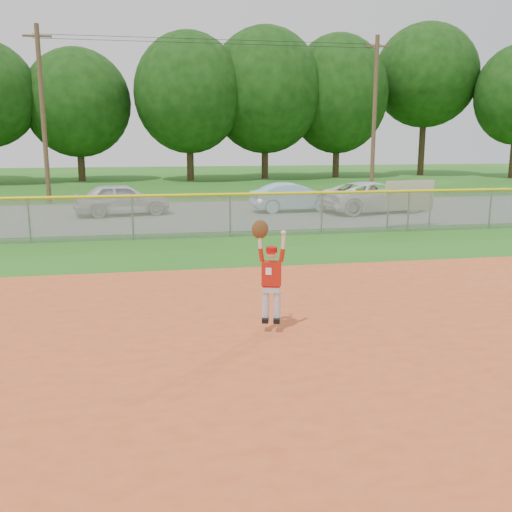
{
  "coord_description": "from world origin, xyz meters",
  "views": [
    {
      "loc": [
        -2.69,
        -9.61,
        3.44
      ],
      "look_at": [
        -0.66,
        1.42,
        1.1
      ],
      "focal_mm": 40.0,
      "sensor_mm": 36.0,
      "label": 1
    }
  ],
  "objects_px": {
    "car_white_a": "(122,199)",
    "car_white_b": "(374,197)",
    "ballplayer": "(270,272)",
    "car_blue": "(294,197)",
    "sponsor_sign": "(410,197)"
  },
  "relations": [
    {
      "from": "car_blue",
      "to": "sponsor_sign",
      "type": "bearing_deg",
      "value": -152.69
    },
    {
      "from": "car_white_a",
      "to": "car_blue",
      "type": "distance_m",
      "value": 7.84
    },
    {
      "from": "car_white_a",
      "to": "car_white_b",
      "type": "height_order",
      "value": "car_white_a"
    },
    {
      "from": "sponsor_sign",
      "to": "car_blue",
      "type": "bearing_deg",
      "value": 120.64
    },
    {
      "from": "car_white_a",
      "to": "car_white_b",
      "type": "distance_m",
      "value": 11.46
    },
    {
      "from": "car_white_a",
      "to": "sponsor_sign",
      "type": "bearing_deg",
      "value": -128.02
    },
    {
      "from": "car_blue",
      "to": "car_white_b",
      "type": "height_order",
      "value": "car_white_b"
    },
    {
      "from": "car_white_a",
      "to": "ballplayer",
      "type": "xyz_separation_m",
      "value": [
        3.27,
        -16.46,
        0.38
      ]
    },
    {
      "from": "car_white_a",
      "to": "ballplayer",
      "type": "bearing_deg",
      "value": 179.9
    },
    {
      "from": "ballplayer",
      "to": "car_white_a",
      "type": "bearing_deg",
      "value": 101.24
    },
    {
      "from": "car_blue",
      "to": "sponsor_sign",
      "type": "xyz_separation_m",
      "value": [
        3.22,
        -5.43,
        0.51
      ]
    },
    {
      "from": "sponsor_sign",
      "to": "ballplayer",
      "type": "height_order",
      "value": "ballplayer"
    },
    {
      "from": "car_white_a",
      "to": "car_blue",
      "type": "height_order",
      "value": "car_white_a"
    },
    {
      "from": "car_white_b",
      "to": "sponsor_sign",
      "type": "xyz_separation_m",
      "value": [
        -0.35,
        -4.47,
        0.47
      ]
    },
    {
      "from": "car_white_a",
      "to": "ballplayer",
      "type": "distance_m",
      "value": 16.79
    }
  ]
}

